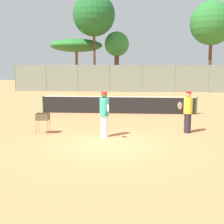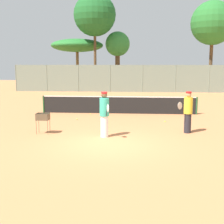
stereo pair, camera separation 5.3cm
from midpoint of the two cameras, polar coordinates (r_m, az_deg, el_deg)
The scene contains 15 objects.
ground_plane at distance 12.17m, azimuth -0.63°, elevation -5.95°, with size 80.00×80.00×0.00m, color #D37F4C.
tennis_net at distance 19.18m, azimuth 1.31°, elevation 1.38°, with size 9.55×0.10×1.07m.
back_fence at distance 32.59m, azimuth 2.66°, elevation 6.13°, with size 23.68×0.08×2.81m.
tree_0 at distance 38.79m, azimuth -6.35°, elevation 11.96°, with size 6.29×6.29×5.85m.
tree_1 at distance 37.26m, azimuth 1.07°, elevation 12.10°, with size 2.86×2.86×6.61m.
tree_2 at distance 36.38m, azimuth -3.13°, elevation 17.28°, with size 4.72×4.72×10.65m.
tree_3 at distance 35.30m, azimuth 17.98°, elevation 15.19°, with size 4.55×4.55×9.40m.
player_white_outfit at distance 13.15m, azimuth -1.29°, elevation -0.33°, with size 0.49×0.92×1.93m.
player_red_cap at distance 14.32m, azimuth 13.82°, elevation 0.06°, with size 0.77×0.71×1.87m.
ball_cart at distance 14.18m, azimuth -12.44°, elevation -1.14°, with size 0.56×0.41×0.91m.
tennis_ball_0 at distance 19.42m, azimuth -11.61°, elevation -0.28°, with size 0.07×0.07×0.07m, color #D1E54C.
tennis_ball_1 at distance 17.32m, azimuth -6.32°, elevation -1.29°, with size 0.07×0.07×0.07m, color #D1E54C.
tennis_ball_2 at distance 18.98m, azimuth -3.92°, elevation -0.33°, with size 0.07×0.07×0.07m, color #D1E54C.
tennis_ball_3 at distance 16.82m, azimuth 9.75°, elevation -1.69°, with size 0.07×0.07×0.07m, color #D1E54C.
parked_car at distance 37.30m, azimuth 5.05°, elevation 5.36°, with size 4.20×1.70×1.60m.
Camera 2 is at (1.08, -11.69, 3.20)m, focal length 50.00 mm.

